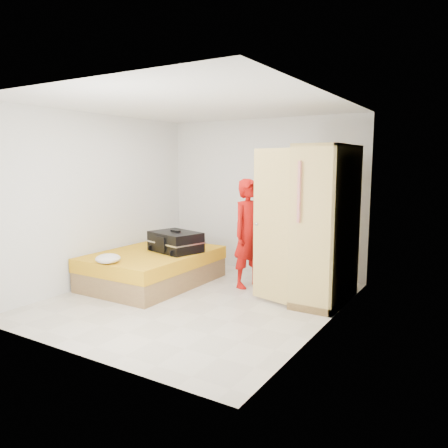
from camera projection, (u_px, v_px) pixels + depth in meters
The scene contains 7 objects.
room at pixel (195, 206), 5.78m from camera, with size 4.00×4.02×2.60m.
bed at pixel (153, 268), 6.76m from camera, with size 1.42×2.02×0.50m.
wardrobe at pixel (322, 229), 5.80m from camera, with size 1.16×1.20×2.10m.
person at pixel (249, 233), 6.52m from camera, with size 0.60×0.39×1.63m, color red.
suitcase at pixel (175, 242), 6.76m from camera, with size 0.90×0.75×0.33m.
round_cushion at pixel (108, 259), 5.98m from camera, with size 0.34×0.34×0.13m, color silver.
pillow at pixel (181, 240), 7.49m from camera, with size 0.50×0.26×0.09m, color silver.
Camera 1 is at (3.33, -4.71, 1.88)m, focal length 35.00 mm.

